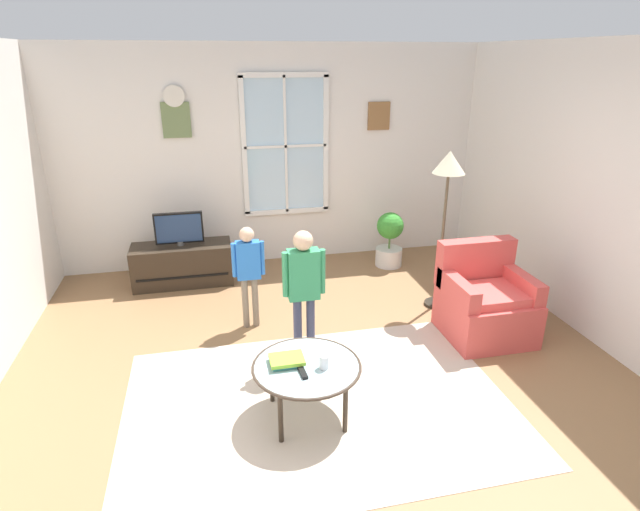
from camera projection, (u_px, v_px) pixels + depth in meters
ground_plane at (332, 402)px, 3.98m from camera, size 5.80×6.74×0.02m
back_wall at (272, 157)px, 6.33m from camera, size 5.20×0.17×2.66m
area_rug at (318, 404)px, 3.93m from camera, size 2.92×2.05×0.01m
tv_stand at (183, 264)px, 5.95m from camera, size 1.13×0.45×0.48m
television at (179, 228)px, 5.79m from camera, size 0.54×0.08×0.39m
armchair at (485, 303)px, 4.83m from camera, size 0.76×0.74×0.87m
coffee_table at (307, 369)px, 3.66m from camera, size 0.79×0.79×0.44m
book_stack at (287, 361)px, 3.66m from camera, size 0.25×0.19×0.05m
cup at (324, 362)px, 3.61m from camera, size 0.07×0.07×0.10m
remote_near_books at (303, 373)px, 3.55m from camera, size 0.05×0.14×0.02m
person_green_shirt at (304, 282)px, 4.24m from camera, size 0.36×0.16×1.20m
person_blue_shirt at (248, 266)px, 4.85m from camera, size 0.31×0.14×1.03m
potted_plant_by_window at (390, 239)px, 6.42m from camera, size 0.34×0.34×0.70m
floor_lamp at (448, 179)px, 5.01m from camera, size 0.32×0.32×1.65m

